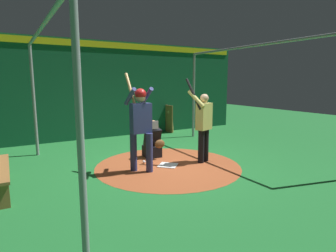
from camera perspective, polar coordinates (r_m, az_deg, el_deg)
The scene contains 10 objects.
ground_plane at distance 6.66m, azimuth 0.00°, elevation -8.10°, with size 26.76×26.76×0.00m, color #1E6B2D.
dirt_circle at distance 6.65m, azimuth 0.00°, elevation -8.08°, with size 3.39×3.39×0.01m, color #9E4C28.
home_plate at distance 6.65m, azimuth 0.00°, elevation -8.00°, with size 0.42×0.42×0.01m, color white.
batter at distance 6.05m, azimuth -5.63°, elevation 0.94°, with size 0.68×0.49×2.15m.
catcher at distance 7.28m, azimuth -3.13°, elevation -3.42°, with size 0.58×0.40×0.99m.
visitor at distance 6.81m, azimuth 7.26°, elevation 0.60°, with size 0.54×0.59×2.04m.
back_wall at distance 10.12m, azimuth -11.87°, elevation 7.32°, with size 0.23×10.76×3.34m.
cage_frame at distance 6.35m, azimuth 0.00°, elevation 9.72°, with size 5.28×5.20×2.93m.
bat_rack at distance 10.93m, azimuth 0.05°, elevation 1.37°, with size 0.70×0.21×1.05m.
baseball_0 at distance 6.83m, azimuth -4.94°, elevation -7.30°, with size 0.07×0.07×0.07m, color white.
Camera 1 is at (5.49, -3.19, 1.98)m, focal length 29.84 mm.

